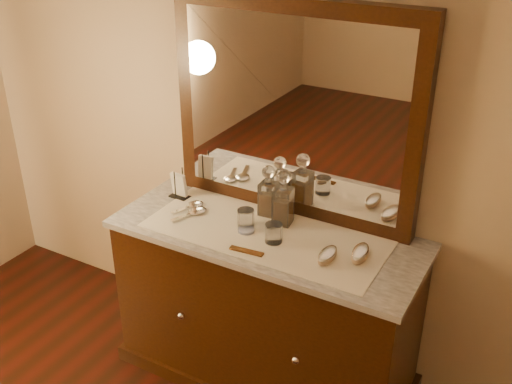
% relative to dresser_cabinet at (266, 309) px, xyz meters
% --- Properties ---
extents(dresser_cabinet, '(1.40, 0.55, 0.82)m').
position_rel_dresser_cabinet_xyz_m(dresser_cabinet, '(0.00, 0.00, 0.00)').
color(dresser_cabinet, black).
rests_on(dresser_cabinet, floor).
extents(dresser_plinth, '(1.46, 0.59, 0.08)m').
position_rel_dresser_cabinet_xyz_m(dresser_plinth, '(0.00, 0.00, -0.37)').
color(dresser_plinth, black).
rests_on(dresser_plinth, floor).
extents(knob_left, '(0.04, 0.04, 0.04)m').
position_rel_dresser_cabinet_xyz_m(knob_left, '(-0.30, -0.28, 0.04)').
color(knob_left, silver).
rests_on(knob_left, dresser_cabinet).
extents(knob_right, '(0.04, 0.04, 0.04)m').
position_rel_dresser_cabinet_xyz_m(knob_right, '(0.30, -0.28, 0.04)').
color(knob_right, silver).
rests_on(knob_right, dresser_cabinet).
extents(marble_top, '(1.44, 0.59, 0.03)m').
position_rel_dresser_cabinet_xyz_m(marble_top, '(0.00, 0.00, 0.42)').
color(marble_top, silver).
rests_on(marble_top, dresser_cabinet).
extents(mirror_frame, '(1.20, 0.08, 1.00)m').
position_rel_dresser_cabinet_xyz_m(mirror_frame, '(0.00, 0.25, 0.94)').
color(mirror_frame, black).
rests_on(mirror_frame, marble_top).
extents(mirror_glass, '(1.06, 0.01, 0.86)m').
position_rel_dresser_cabinet_xyz_m(mirror_glass, '(0.00, 0.21, 0.94)').
color(mirror_glass, white).
rests_on(mirror_glass, marble_top).
extents(lace_runner, '(1.10, 0.45, 0.00)m').
position_rel_dresser_cabinet_xyz_m(lace_runner, '(0.00, -0.02, 0.44)').
color(lace_runner, white).
rests_on(lace_runner, marble_top).
extents(pin_dish, '(0.08, 0.08, 0.01)m').
position_rel_dresser_cabinet_xyz_m(pin_dish, '(-0.08, -0.05, 0.45)').
color(pin_dish, white).
rests_on(pin_dish, lace_runner).
extents(comb, '(0.16, 0.04, 0.01)m').
position_rel_dresser_cabinet_xyz_m(comb, '(0.01, -0.19, 0.45)').
color(comb, brown).
rests_on(comb, lace_runner).
extents(napkin_rack, '(0.11, 0.07, 0.15)m').
position_rel_dresser_cabinet_xyz_m(napkin_rack, '(-0.55, 0.08, 0.50)').
color(napkin_rack, black).
rests_on(napkin_rack, marble_top).
extents(decanter_left, '(0.08, 0.08, 0.25)m').
position_rel_dresser_cabinet_xyz_m(decanter_left, '(-0.07, 0.15, 0.54)').
color(decanter_left, '#925315').
rests_on(decanter_left, lace_runner).
extents(decanter_right, '(0.09, 0.09, 0.27)m').
position_rel_dresser_cabinet_xyz_m(decanter_right, '(0.03, 0.10, 0.55)').
color(decanter_right, '#925315').
rests_on(decanter_right, lace_runner).
extents(brush_near, '(0.07, 0.15, 0.04)m').
position_rel_dresser_cabinet_xyz_m(brush_near, '(0.33, -0.08, 0.46)').
color(brush_near, tan).
rests_on(brush_near, lace_runner).
extents(brush_far, '(0.08, 0.16, 0.04)m').
position_rel_dresser_cabinet_xyz_m(brush_far, '(0.45, 0.00, 0.46)').
color(brush_far, tan).
rests_on(brush_far, lace_runner).
extents(hand_mirror_outer, '(0.10, 0.19, 0.02)m').
position_rel_dresser_cabinet_xyz_m(hand_mirror_outer, '(-0.43, 0.03, 0.45)').
color(hand_mirror_outer, silver).
rests_on(hand_mirror_outer, lace_runner).
extents(hand_mirror_inner, '(0.11, 0.20, 0.02)m').
position_rel_dresser_cabinet_xyz_m(hand_mirror_inner, '(-0.38, -0.02, 0.45)').
color(hand_mirror_inner, silver).
rests_on(hand_mirror_inner, lace_runner).
extents(tumblers, '(0.25, 0.13, 0.09)m').
position_rel_dresser_cabinet_xyz_m(tumblers, '(-0.02, -0.04, 0.49)').
color(tumblers, white).
rests_on(tumblers, lace_runner).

